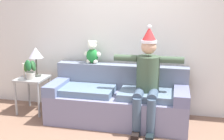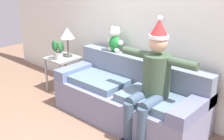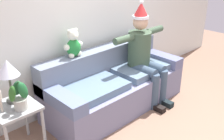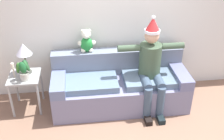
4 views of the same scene
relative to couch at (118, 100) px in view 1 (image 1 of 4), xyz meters
name	(u,v)px [view 1 (image 1 of 4)]	position (x,y,z in m)	size (l,w,h in m)	color
back_wall	(125,32)	(0.00, 0.51, 1.01)	(7.00, 0.10, 2.70)	silver
couch	(118,100)	(0.00, 0.00, 0.00)	(2.15, 0.86, 0.86)	slate
person_seated	(147,77)	(0.46, -0.16, 0.44)	(1.02, 0.77, 1.53)	#3D533E
teddy_bear	(92,53)	(-0.49, 0.26, 0.69)	(0.29, 0.17, 0.38)	#218137
side_table	(33,84)	(-1.49, 0.03, 0.16)	(0.47, 0.49, 0.60)	#9BA2A2
table_lamp	(36,54)	(-1.45, 0.13, 0.65)	(0.24, 0.24, 0.50)	#4B4F46
potted_plant	(30,69)	(-1.45, -0.08, 0.43)	(0.23, 0.26, 0.35)	#B3B5A8
candle_tall	(24,68)	(-1.62, 0.01, 0.42)	(0.04, 0.04, 0.24)	beige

